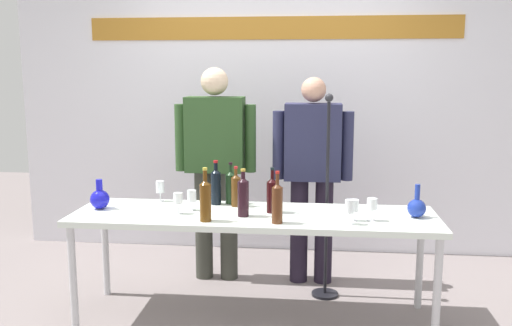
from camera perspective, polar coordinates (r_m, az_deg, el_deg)
The scene contains 21 objects.
ground_plane at distance 3.95m, azimuth -0.24°, elevation -15.62°, with size 10.00×10.00×0.00m, color gray.
back_wall at distance 5.12m, azimuth 1.66°, elevation 7.58°, with size 4.75×0.11×3.00m.
display_table at distance 3.71m, azimuth -0.25°, elevation -6.06°, with size 2.42×0.67×0.74m.
decanter_blue_left at distance 3.95m, azimuth -15.80°, elevation -3.54°, with size 0.13×0.13×0.21m.
decanter_blue_right at distance 3.73m, azimuth 16.23°, elevation -4.40°, with size 0.12×0.12×0.22m.
presenter_left at distance 4.39m, azimuth -4.20°, elevation 0.45°, with size 0.65×0.22×1.70m.
presenter_right at distance 4.33m, azimuth 5.83°, elevation -0.43°, with size 0.62×0.22×1.63m.
wine_bottle_0 at distance 3.87m, azimuth -2.08°, elevation -2.72°, with size 0.07×0.07×0.28m.
wine_bottle_1 at distance 3.70m, azimuth 1.68°, elevation -3.23°, with size 0.08×0.08×0.31m.
wine_bottle_2 at distance 3.95m, azimuth -2.62°, elevation -2.40°, with size 0.08×0.08×0.30m.
wine_bottle_3 at distance 3.50m, azimuth -5.24°, elevation -3.73°, with size 0.07×0.07×0.34m.
wine_bottle_4 at distance 3.60m, azimuth -1.33°, elevation -3.37°, with size 0.07×0.07×0.31m.
wine_bottle_5 at distance 3.93m, azimuth -4.15°, elevation -2.32°, with size 0.07×0.07×0.32m.
wine_bottle_6 at distance 3.44m, azimuth 2.20°, elevation -4.04°, with size 0.07×0.07×0.33m.
wine_glass_left_0 at distance 4.07m, azimuth -9.86°, elevation -2.49°, with size 0.06×0.06×0.15m.
wine_glass_left_1 at distance 3.70m, azimuth -8.04°, elevation -3.68°, with size 0.06×0.06×0.14m.
wine_glass_left_2 at distance 3.78m, azimuth -6.64°, elevation -3.44°, with size 0.06×0.06×0.14m.
wine_glass_right_0 at distance 3.58m, azimuth 11.87°, elevation -4.22°, with size 0.06×0.06×0.15m.
wine_glass_right_1 at distance 3.47m, azimuth 9.61°, elevation -4.49°, with size 0.06×0.06×0.16m.
wine_glass_right_2 at distance 3.55m, azimuth 10.01°, elevation -4.37°, with size 0.07×0.07×0.14m.
microphone_stand at distance 4.16m, azimuth 7.25°, elevation -6.92°, with size 0.20×0.20×1.52m.
Camera 1 is at (0.39, -3.55, 1.68)m, focal length 38.80 mm.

